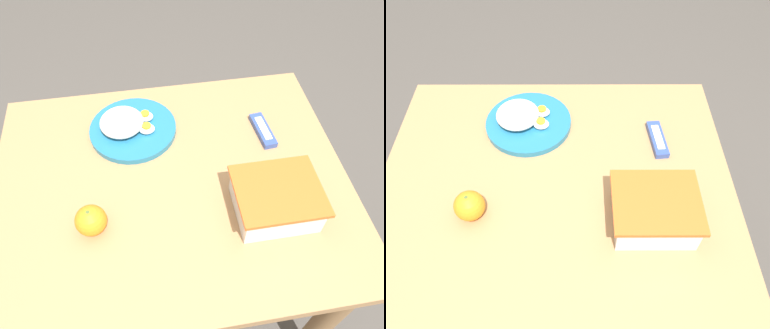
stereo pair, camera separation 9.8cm
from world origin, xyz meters
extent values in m
plane|color=#4C4742|center=(0.00, 0.00, 0.00)|extent=(10.00, 10.00, 0.00)
cube|color=#AD7F51|center=(0.00, 0.00, 0.69)|extent=(0.93, 0.76, 0.03)
cylinder|color=#936C45|center=(-0.40, -0.32, 0.34)|extent=(0.06, 0.06, 0.67)
cylinder|color=#936C45|center=(0.40, -0.32, 0.34)|extent=(0.06, 0.06, 0.67)
cylinder|color=#936C45|center=(-0.40, 0.32, 0.34)|extent=(0.06, 0.06, 0.67)
cube|color=white|center=(-0.24, 0.13, 0.74)|extent=(0.19, 0.16, 0.08)
cube|color=beige|center=(-0.24, 0.13, 0.73)|extent=(0.17, 0.15, 0.05)
cube|color=orange|center=(-0.24, 0.13, 0.79)|extent=(0.20, 0.17, 0.01)
ellipsoid|color=tan|center=(-0.29, 0.14, 0.75)|extent=(0.05, 0.04, 0.03)
ellipsoid|color=tan|center=(-0.24, 0.14, 0.75)|extent=(0.06, 0.05, 0.02)
ellipsoid|color=tan|center=(-0.19, 0.13, 0.75)|extent=(0.06, 0.04, 0.03)
sphere|color=orange|center=(0.20, 0.11, 0.74)|extent=(0.07, 0.07, 0.07)
cylinder|color=#4C662D|center=(0.20, 0.11, 0.78)|extent=(0.01, 0.01, 0.00)
cylinder|color=teal|center=(0.09, -0.20, 0.71)|extent=(0.25, 0.25, 0.02)
ellipsoid|color=white|center=(0.11, -0.20, 0.75)|extent=(0.12, 0.12, 0.05)
ellipsoid|color=white|center=(0.05, -0.22, 0.73)|extent=(0.05, 0.04, 0.02)
cylinder|color=#F4A823|center=(0.05, -0.22, 0.75)|extent=(0.03, 0.03, 0.01)
ellipsoid|color=white|center=(0.05, -0.17, 0.73)|extent=(0.05, 0.04, 0.02)
cylinder|color=#F4A823|center=(0.05, -0.17, 0.75)|extent=(0.03, 0.03, 0.01)
cube|color=#334C9E|center=(-0.29, -0.13, 0.71)|extent=(0.05, 0.13, 0.02)
cube|color=white|center=(-0.29, -0.13, 0.72)|extent=(0.03, 0.09, 0.00)
camera|label=1|loc=(0.04, 0.58, 1.50)|focal=35.00mm
camera|label=2|loc=(-0.06, 0.59, 1.50)|focal=35.00mm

